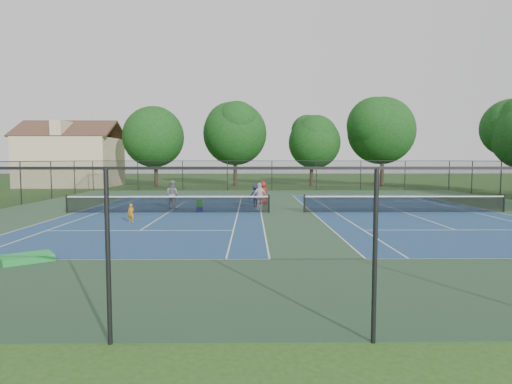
{
  "coord_description": "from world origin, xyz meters",
  "views": [
    {
      "loc": [
        -2.09,
        -25.1,
        3.14
      ],
      "look_at": [
        -1.82,
        -1.0,
        1.3
      ],
      "focal_mm": 30.0,
      "sensor_mm": 36.0,
      "label": 1
    }
  ],
  "objects_px": {
    "tree_back_d": "(383,127)",
    "instructor": "(172,195)",
    "bystander_c": "(263,193)",
    "bystander_b": "(256,196)",
    "child_player": "(131,213)",
    "ball_crate": "(199,209)",
    "ball_hopper": "(199,203)",
    "tree_back_a": "(155,134)",
    "tree_back_b": "(235,130)",
    "tree_back_c": "(312,139)",
    "clapboard_house": "(72,160)",
    "bystander_a": "(260,196)"
  },
  "relations": [
    {
      "from": "clapboard_house",
      "to": "tree_back_c",
      "type": "bearing_deg",
      "value": 0.0
    },
    {
      "from": "tree_back_b",
      "to": "clapboard_house",
      "type": "xyz_separation_m",
      "value": [
        -19.0,
        -1.0,
        -3.5
      ]
    },
    {
      "from": "tree_back_d",
      "to": "bystander_b",
      "type": "height_order",
      "value": "tree_back_d"
    },
    {
      "from": "tree_back_a",
      "to": "bystander_c",
      "type": "height_order",
      "value": "tree_back_a"
    },
    {
      "from": "tree_back_a",
      "to": "tree_back_b",
      "type": "relative_size",
      "value": 0.91
    },
    {
      "from": "bystander_a",
      "to": "child_player",
      "type": "bearing_deg",
      "value": 18.01
    },
    {
      "from": "tree_back_c",
      "to": "ball_crate",
      "type": "xyz_separation_m",
      "value": [
        -10.2,
        -24.6,
        -5.33
      ]
    },
    {
      "from": "tree_back_d",
      "to": "clapboard_house",
      "type": "height_order",
      "value": "tree_back_d"
    },
    {
      "from": "bystander_a",
      "to": "bystander_b",
      "type": "bearing_deg",
      "value": -103.52
    },
    {
      "from": "tree_back_c",
      "to": "tree_back_a",
      "type": "bearing_deg",
      "value": -176.82
    },
    {
      "from": "bystander_b",
      "to": "clapboard_house",
      "type": "bearing_deg",
      "value": -26.41
    },
    {
      "from": "clapboard_house",
      "to": "bystander_a",
      "type": "distance_m",
      "value": 31.87
    },
    {
      "from": "tree_back_d",
      "to": "ball_crate",
      "type": "height_order",
      "value": "tree_back_d"
    },
    {
      "from": "clapboard_house",
      "to": "bystander_c",
      "type": "height_order",
      "value": "clapboard_house"
    },
    {
      "from": "tree_back_a",
      "to": "tree_back_b",
      "type": "height_order",
      "value": "tree_back_b"
    },
    {
      "from": "tree_back_a",
      "to": "instructor",
      "type": "bearing_deg",
      "value": -75.05
    },
    {
      "from": "ball_crate",
      "to": "bystander_b",
      "type": "bearing_deg",
      "value": 37.57
    },
    {
      "from": "tree_back_c",
      "to": "clapboard_house",
      "type": "relative_size",
      "value": 0.78
    },
    {
      "from": "tree_back_a",
      "to": "bystander_a",
      "type": "distance_m",
      "value": 25.74
    },
    {
      "from": "tree_back_d",
      "to": "clapboard_house",
      "type": "relative_size",
      "value": 0.96
    },
    {
      "from": "bystander_b",
      "to": "tree_back_d",
      "type": "bearing_deg",
      "value": -105.57
    },
    {
      "from": "tree_back_c",
      "to": "clapboard_house",
      "type": "bearing_deg",
      "value": -180.0
    },
    {
      "from": "bystander_a",
      "to": "bystander_c",
      "type": "xyz_separation_m",
      "value": [
        0.28,
        3.06,
        -0.03
      ]
    },
    {
      "from": "tree_back_b",
      "to": "tree_back_c",
      "type": "bearing_deg",
      "value": -6.34
    },
    {
      "from": "tree_back_d",
      "to": "tree_back_a",
      "type": "bearing_deg",
      "value": -180.0
    },
    {
      "from": "ball_hopper",
      "to": "bystander_a",
      "type": "bearing_deg",
      "value": 17.3
    },
    {
      "from": "tree_back_b",
      "to": "bystander_a",
      "type": "relative_size",
      "value": 5.93
    },
    {
      "from": "bystander_b",
      "to": "child_player",
      "type": "bearing_deg",
      "value": 68.02
    },
    {
      "from": "tree_back_a",
      "to": "instructor",
      "type": "relative_size",
      "value": 5.05
    },
    {
      "from": "instructor",
      "to": "bystander_c",
      "type": "distance_m",
      "value": 6.41
    },
    {
      "from": "child_player",
      "to": "bystander_a",
      "type": "height_order",
      "value": "bystander_a"
    },
    {
      "from": "tree_back_c",
      "to": "ball_hopper",
      "type": "bearing_deg",
      "value": -112.52
    },
    {
      "from": "tree_back_d",
      "to": "instructor",
      "type": "distance_m",
      "value": 30.41
    },
    {
      "from": "clapboard_house",
      "to": "ball_crate",
      "type": "height_order",
      "value": "clapboard_house"
    },
    {
      "from": "tree_back_b",
      "to": "bystander_b",
      "type": "xyz_separation_m",
      "value": [
        2.21,
        -22.98,
        -5.85
      ]
    },
    {
      "from": "tree_back_b",
      "to": "child_player",
      "type": "distance_m",
      "value": 30.91
    },
    {
      "from": "tree_back_d",
      "to": "clapboard_house",
      "type": "xyz_separation_m",
      "value": [
        -36.0,
        1.0,
        -3.73
      ]
    },
    {
      "from": "child_player",
      "to": "ball_hopper",
      "type": "xyz_separation_m",
      "value": [
        2.85,
        4.43,
        0.04
      ]
    },
    {
      "from": "instructor",
      "to": "bystander_a",
      "type": "bearing_deg",
      "value": -162.45
    },
    {
      "from": "tree_back_b",
      "to": "tree_back_d",
      "type": "distance_m",
      "value": 17.12
    },
    {
      "from": "tree_back_b",
      "to": "clapboard_house",
      "type": "bearing_deg",
      "value": -176.99
    },
    {
      "from": "bystander_b",
      "to": "ball_crate",
      "type": "bearing_deg",
      "value": 57.18
    },
    {
      "from": "ball_crate",
      "to": "clapboard_house",
      "type": "bearing_deg",
      "value": 125.89
    },
    {
      "from": "bystander_b",
      "to": "tree_back_a",
      "type": "bearing_deg",
      "value": -42.27
    },
    {
      "from": "tree_back_a",
      "to": "bystander_b",
      "type": "bearing_deg",
      "value": -61.89
    },
    {
      "from": "ball_hopper",
      "to": "tree_back_c",
      "type": "bearing_deg",
      "value": 67.48
    },
    {
      "from": "bystander_b",
      "to": "ball_hopper",
      "type": "distance_m",
      "value": 4.31
    },
    {
      "from": "tree_back_a",
      "to": "tree_back_c",
      "type": "height_order",
      "value": "tree_back_a"
    },
    {
      "from": "instructor",
      "to": "bystander_b",
      "type": "bearing_deg",
      "value": -146.81
    },
    {
      "from": "tree_back_c",
      "to": "ball_crate",
      "type": "height_order",
      "value": "tree_back_c"
    }
  ]
}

